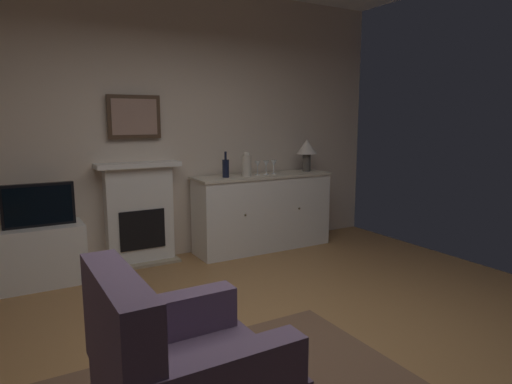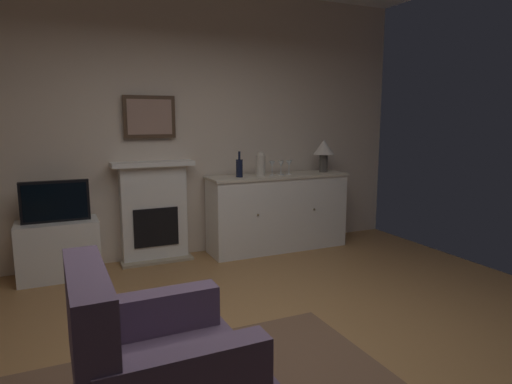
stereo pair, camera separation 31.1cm
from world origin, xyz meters
The scene contains 14 objects.
ground_plane centered at (0.00, 0.00, -0.05)m, with size 5.75×5.12×0.10m, color #9E7042.
wall_rear centered at (0.00, 2.53, 1.49)m, with size 5.75×0.06×2.98m, color beige.
fireplace_unit centered at (-0.27, 2.40, 0.55)m, with size 0.87×0.30×1.10m.
framed_picture centered at (-0.27, 2.45, 1.57)m, with size 0.55×0.04×0.45m.
sideboard_cabinet centered at (1.16, 2.22, 0.45)m, with size 1.69×0.49×0.90m.
table_lamp centered at (1.79, 2.22, 1.18)m, with size 0.26×0.26×0.40m.
wine_bottle centered at (0.66, 2.20, 1.01)m, with size 0.08×0.08×0.29m.
wine_glass_left centered at (1.07, 2.21, 1.02)m, with size 0.07×0.07×0.16m.
wine_glass_center centered at (1.18, 2.20, 1.02)m, with size 0.07×0.07×0.16m.
wine_glass_right centered at (1.29, 2.20, 1.02)m, with size 0.07×0.07×0.16m.
vase_decorative centered at (0.91, 2.17, 1.04)m, with size 0.11×0.11×0.28m.
tv_cabinet centered at (-1.25, 2.24, 0.28)m, with size 0.75×0.42×0.57m.
tv_set centered at (-1.25, 2.22, 0.77)m, with size 0.62×0.07×0.40m.
armchair centered at (-0.88, -0.46, 0.38)m, with size 0.82×0.79×0.92m.
Camera 2 is at (-1.23, -2.38, 1.55)m, focal length 31.09 mm.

